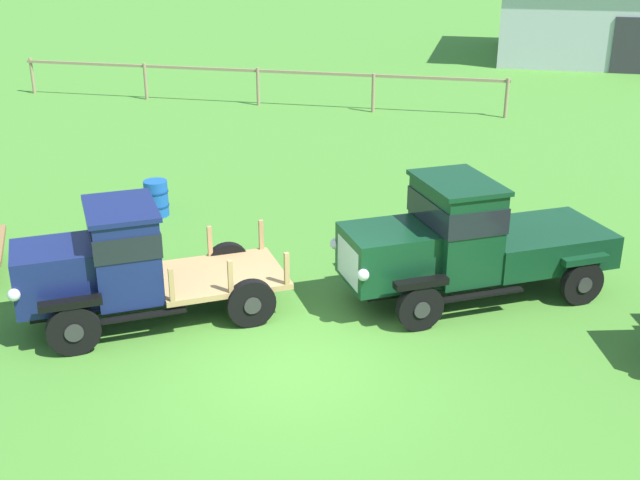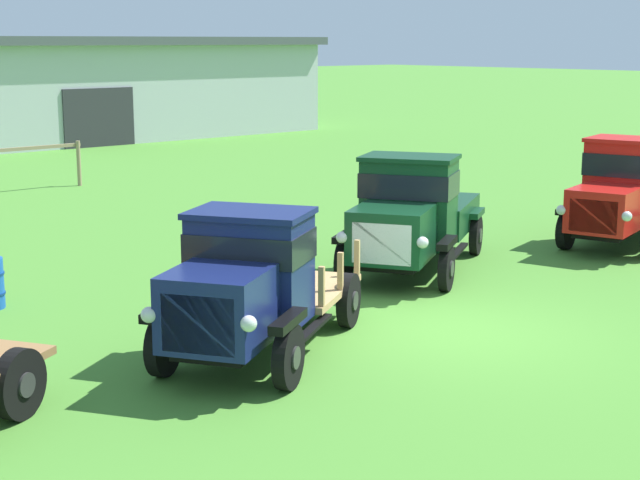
% 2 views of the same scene
% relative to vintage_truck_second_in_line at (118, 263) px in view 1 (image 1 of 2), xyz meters
% --- Properties ---
extents(ground_plane, '(240.00, 240.00, 0.00)m').
position_rel_vintage_truck_second_in_line_xyz_m(ground_plane, '(3.19, -0.79, -1.09)').
color(ground_plane, '#47842D').
extents(paddock_fence, '(18.16, 0.40, 1.36)m').
position_rel_vintage_truck_second_in_line_xyz_m(paddock_fence, '(-2.77, 16.68, -0.08)').
color(paddock_fence, '#997F60').
rests_on(paddock_fence, ground).
extents(vintage_truck_second_in_line, '(4.64, 3.71, 2.08)m').
position_rel_vintage_truck_second_in_line_xyz_m(vintage_truck_second_in_line, '(0.00, 0.00, 0.00)').
color(vintage_truck_second_in_line, black).
rests_on(vintage_truck_second_in_line, ground).
extents(vintage_truck_midrow_center, '(5.10, 3.93, 2.23)m').
position_rel_vintage_truck_second_in_line_xyz_m(vintage_truck_midrow_center, '(5.63, 2.31, 0.00)').
color(vintage_truck_midrow_center, black).
rests_on(vintage_truck_midrow_center, ground).
extents(oil_drum_beside_row, '(0.57, 0.57, 0.83)m').
position_rel_vintage_truck_second_in_line_xyz_m(oil_drum_beside_row, '(-1.55, 5.01, -0.68)').
color(oil_drum_beside_row, '#1951B2').
rests_on(oil_drum_beside_row, ground).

